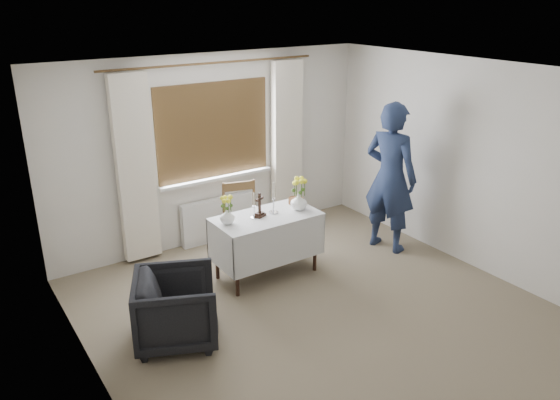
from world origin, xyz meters
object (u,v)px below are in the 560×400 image
at_px(flower_vase_right, 299,201).
at_px(wooden_chair, 244,224).
at_px(altar_table, 267,246).
at_px(flower_vase_left, 227,216).
at_px(armchair, 176,308).
at_px(person, 390,178).
at_px(wooden_cross, 260,205).

bearing_deg(flower_vase_right, wooden_chair, 130.58).
relative_size(altar_table, flower_vase_left, 7.01).
xyz_separation_m(armchair, flower_vase_right, (1.86, 0.60, 0.51)).
bearing_deg(altar_table, flower_vase_right, -5.83).
bearing_deg(armchair, flower_vase_right, -48.49).
relative_size(person, flower_vase_left, 11.05).
height_order(armchair, person, person).
xyz_separation_m(wooden_chair, armchair, (-1.41, -1.13, -0.14)).
height_order(altar_table, flower_vase_left, flower_vase_left).
bearing_deg(flower_vase_left, flower_vase_right, -6.01).
relative_size(altar_table, wooden_cross, 4.31).
height_order(altar_table, wooden_cross, wooden_cross).
height_order(wooden_cross, flower_vase_right, wooden_cross).
relative_size(wooden_chair, person, 0.51).
xyz_separation_m(armchair, person, (3.16, 0.40, 0.62)).
bearing_deg(altar_table, wooden_chair, 93.22).
distance_m(altar_table, person, 1.84).
relative_size(wooden_chair, armchair, 1.28).
relative_size(wooden_cross, flower_vase_right, 1.40).
relative_size(flower_vase_left, flower_vase_right, 0.86).
xyz_separation_m(person, flower_vase_right, (-1.30, 0.19, -0.11)).
relative_size(person, wooden_cross, 6.80).
bearing_deg(wooden_chair, armchair, -126.58).
xyz_separation_m(wooden_chair, flower_vase_right, (0.46, -0.53, 0.37)).
distance_m(armchair, person, 3.24).
height_order(wooden_chair, flower_vase_right, wooden_chair).
height_order(wooden_chair, wooden_cross, wooden_cross).
relative_size(armchair, flower_vase_left, 4.39).
xyz_separation_m(wooden_chair, flower_vase_left, (-0.46, -0.44, 0.35)).
bearing_deg(wooden_chair, flower_vase_left, -121.55).
distance_m(altar_table, flower_vase_left, 0.68).
relative_size(altar_table, wooden_chair, 1.25).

